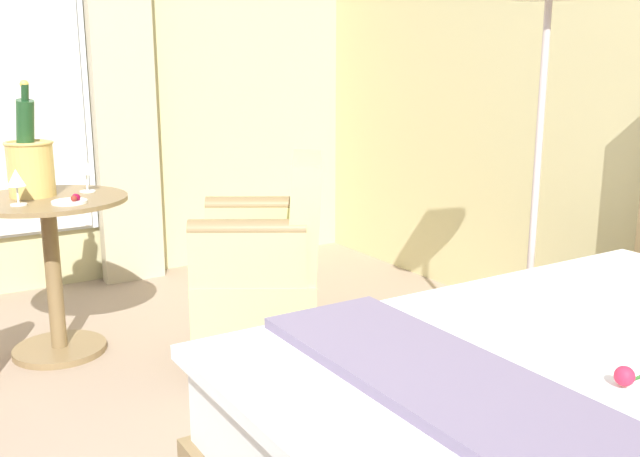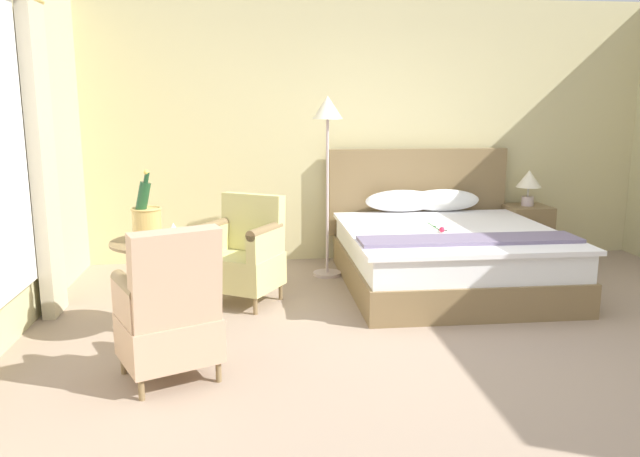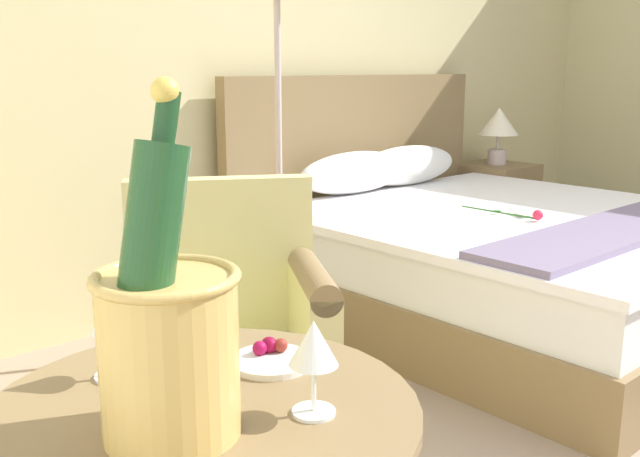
# 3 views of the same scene
# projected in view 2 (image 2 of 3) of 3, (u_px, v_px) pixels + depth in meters

# --- Properties ---
(ground_plane) EXTENTS (7.47, 7.47, 0.00)m
(ground_plane) POSITION_uv_depth(u_px,v_px,m) (438.00, 348.00, 4.36)
(ground_plane) COLOR gray
(wall_headboard_side) EXTENTS (6.09, 0.12, 2.74)m
(wall_headboard_side) POSITION_uv_depth(u_px,v_px,m) (370.00, 132.00, 6.69)
(wall_headboard_side) COLOR #CDC08A
(wall_headboard_side) RESTS_ON ground
(bed) EXTENTS (1.93, 2.15, 1.20)m
(bed) POSITION_uv_depth(u_px,v_px,m) (444.00, 251.00, 5.84)
(bed) COLOR olive
(bed) RESTS_ON ground
(nightstand) EXTENTS (0.47, 0.45, 0.59)m
(nightstand) POSITION_uv_depth(u_px,v_px,m) (525.00, 233.00, 6.75)
(nightstand) COLOR olive
(nightstand) RESTS_ON ground
(bedside_lamp) EXTENTS (0.27, 0.27, 0.38)m
(bedside_lamp) POSITION_uv_depth(u_px,v_px,m) (529.00, 181.00, 6.64)
(bedside_lamp) COLOR #C1ADAE
(bedside_lamp) RESTS_ON nightstand
(floor_lamp_brass) EXTENTS (0.29, 0.29, 1.75)m
(floor_lamp_brass) POSITION_uv_depth(u_px,v_px,m) (327.00, 131.00, 5.91)
(floor_lamp_brass) COLOR #BCA9A8
(floor_lamp_brass) RESTS_ON ground
(side_table_round) EXTENTS (0.69, 0.69, 0.72)m
(side_table_round) POSITION_uv_depth(u_px,v_px,m) (162.00, 278.00, 4.46)
(side_table_round) COLOR olive
(side_table_round) RESTS_ON ground
(champagne_bucket) EXTENTS (0.21, 0.21, 0.51)m
(champagne_bucket) POSITION_uv_depth(u_px,v_px,m) (146.00, 220.00, 4.32)
(champagne_bucket) COLOR tan
(champagne_bucket) RESTS_ON side_table_round
(wine_glass_near_bucket) EXTENTS (0.08, 0.08, 0.15)m
(wine_glass_near_bucket) POSITION_uv_depth(u_px,v_px,m) (173.00, 229.00, 4.26)
(wine_glass_near_bucket) COLOR white
(wine_glass_near_bucket) RESTS_ON side_table_round
(wine_glass_near_edge) EXTENTS (0.07, 0.07, 0.15)m
(wine_glass_near_edge) POSITION_uv_depth(u_px,v_px,m) (155.00, 221.00, 4.56)
(wine_glass_near_edge) COLOR white
(wine_glass_near_edge) RESTS_ON side_table_round
(snack_plate) EXTENTS (0.15, 0.15, 0.04)m
(snack_plate) POSITION_uv_depth(u_px,v_px,m) (187.00, 237.00, 4.48)
(snack_plate) COLOR white
(snack_plate) RESTS_ON side_table_round
(armchair_by_window) EXTENTS (0.77, 0.76, 0.91)m
(armchair_by_window) POSITION_uv_depth(u_px,v_px,m) (244.00, 254.00, 5.29)
(armchair_by_window) COLOR olive
(armchair_by_window) RESTS_ON ground
(armchair_facing_bed) EXTENTS (0.71, 0.71, 0.98)m
(armchair_facing_bed) POSITION_uv_depth(u_px,v_px,m) (170.00, 314.00, 3.76)
(armchair_facing_bed) COLOR olive
(armchair_facing_bed) RESTS_ON ground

